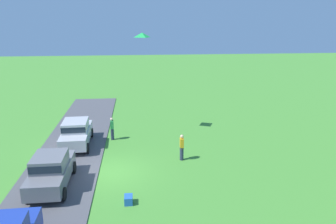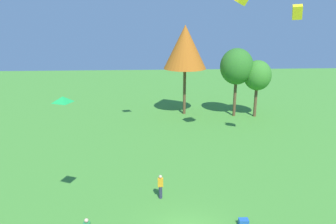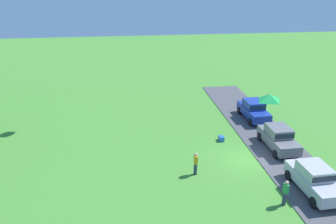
{
  "view_description": "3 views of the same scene",
  "coord_description": "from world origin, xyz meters",
  "px_view_note": "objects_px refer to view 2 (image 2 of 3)",
  "views": [
    {
      "loc": [
        17.7,
        1.69,
        8.88
      ],
      "look_at": [
        0.02,
        3.37,
        3.64
      ],
      "focal_mm": 35.0,
      "sensor_mm": 36.0,
      "label": 1
    },
    {
      "loc": [
        -1.97,
        -15.26,
        11.82
      ],
      "look_at": [
        -0.84,
        4.98,
        5.89
      ],
      "focal_mm": 35.0,
      "sensor_mm": 36.0,
      "label": 2
    },
    {
      "loc": [
        -20.69,
        8.94,
        12.81
      ],
      "look_at": [
        -0.98,
        6.27,
        4.7
      ],
      "focal_mm": 35.0,
      "sensor_mm": 36.0,
      "label": 3
    }
  ],
  "objects_px": {
    "person_beside_suv": "(160,186)",
    "tree_lone_near": "(257,76)",
    "tree_far_right": "(185,47)",
    "kite_diamond_trailing_tail": "(63,99)",
    "cooler_box": "(243,222)",
    "kite_box_over_trees": "(297,12)",
    "tree_far_left": "(237,67)"
  },
  "relations": [
    {
      "from": "person_beside_suv",
      "to": "tree_lone_near",
      "type": "height_order",
      "value": "tree_lone_near"
    },
    {
      "from": "tree_far_right",
      "to": "kite_diamond_trailing_tail",
      "type": "xyz_separation_m",
      "value": [
        -8.98,
        -22.12,
        -0.77
      ]
    },
    {
      "from": "kite_diamond_trailing_tail",
      "to": "cooler_box",
      "type": "bearing_deg",
      "value": -5.82
    },
    {
      "from": "person_beside_suv",
      "to": "kite_box_over_trees",
      "type": "relative_size",
      "value": 1.67
    },
    {
      "from": "tree_lone_near",
      "to": "cooler_box",
      "type": "height_order",
      "value": "tree_lone_near"
    },
    {
      "from": "person_beside_suv",
      "to": "tree_far_left",
      "type": "relative_size",
      "value": 0.21
    },
    {
      "from": "cooler_box",
      "to": "kite_diamond_trailing_tail",
      "type": "xyz_separation_m",
      "value": [
        -10.08,
        1.03,
        7.33
      ]
    },
    {
      "from": "tree_far_left",
      "to": "kite_diamond_trailing_tail",
      "type": "relative_size",
      "value": 8.46
    },
    {
      "from": "person_beside_suv",
      "to": "tree_far_right",
      "type": "distance_m",
      "value": 21.52
    },
    {
      "from": "person_beside_suv",
      "to": "kite_diamond_trailing_tail",
      "type": "bearing_deg",
      "value": -156.99
    },
    {
      "from": "tree_far_right",
      "to": "person_beside_suv",
      "type": "bearing_deg",
      "value": -100.47
    },
    {
      "from": "kite_box_over_trees",
      "to": "person_beside_suv",
      "type": "bearing_deg",
      "value": -149.3
    },
    {
      "from": "tree_lone_near",
      "to": "kite_diamond_trailing_tail",
      "type": "xyz_separation_m",
      "value": [
        -17.51,
        -20.52,
        2.47
      ]
    },
    {
      "from": "kite_box_over_trees",
      "to": "tree_far_right",
      "type": "bearing_deg",
      "value": 118.99
    },
    {
      "from": "tree_far_right",
      "to": "tree_far_left",
      "type": "distance_m",
      "value": 6.56
    },
    {
      "from": "tree_lone_near",
      "to": "kite_diamond_trailing_tail",
      "type": "bearing_deg",
      "value": -130.48
    },
    {
      "from": "tree_far_right",
      "to": "tree_lone_near",
      "type": "xyz_separation_m",
      "value": [
        8.53,
        -1.6,
        -3.24
      ]
    },
    {
      "from": "person_beside_suv",
      "to": "kite_diamond_trailing_tail",
      "type": "distance_m",
      "value": 8.8
    },
    {
      "from": "tree_far_left",
      "to": "tree_lone_near",
      "type": "distance_m",
      "value": 2.71
    },
    {
      "from": "tree_far_left",
      "to": "kite_diamond_trailing_tail",
      "type": "height_order",
      "value": "tree_far_left"
    },
    {
      "from": "cooler_box",
      "to": "tree_far_right",
      "type": "bearing_deg",
      "value": 92.73
    },
    {
      "from": "tree_far_right",
      "to": "kite_diamond_trailing_tail",
      "type": "bearing_deg",
      "value": -112.09
    },
    {
      "from": "tree_far_right",
      "to": "kite_box_over_trees",
      "type": "relative_size",
      "value": 10.67
    },
    {
      "from": "tree_lone_near",
      "to": "cooler_box",
      "type": "distance_m",
      "value": 23.3
    },
    {
      "from": "person_beside_suv",
      "to": "kite_diamond_trailing_tail",
      "type": "height_order",
      "value": "kite_diamond_trailing_tail"
    },
    {
      "from": "cooler_box",
      "to": "kite_box_over_trees",
      "type": "height_order",
      "value": "kite_box_over_trees"
    },
    {
      "from": "kite_box_over_trees",
      "to": "kite_diamond_trailing_tail",
      "type": "bearing_deg",
      "value": -151.68
    },
    {
      "from": "tree_far_left",
      "to": "kite_diamond_trailing_tail",
      "type": "bearing_deg",
      "value": -125.73
    },
    {
      "from": "kite_box_over_trees",
      "to": "kite_diamond_trailing_tail",
      "type": "xyz_separation_m",
      "value": [
        -16.35,
        -8.81,
        -4.63
      ]
    },
    {
      "from": "tree_lone_near",
      "to": "cooler_box",
      "type": "relative_size",
      "value": 12.31
    },
    {
      "from": "cooler_box",
      "to": "kite_diamond_trailing_tail",
      "type": "relative_size",
      "value": 0.57
    },
    {
      "from": "cooler_box",
      "to": "kite_diamond_trailing_tail",
      "type": "height_order",
      "value": "kite_diamond_trailing_tail"
    }
  ]
}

